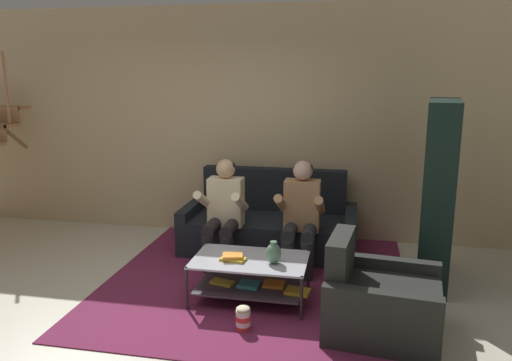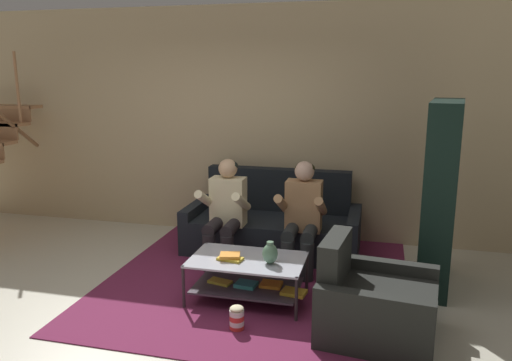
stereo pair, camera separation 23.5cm
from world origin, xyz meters
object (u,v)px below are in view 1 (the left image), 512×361
object	(u,v)px
person_seated_left	(224,209)
coffee_table	(252,274)
person_seated_right	(301,213)
vase	(273,253)
book_stack	(233,257)
bookshelf	(440,214)
popcorn_tub	(243,318)
armchair	(379,302)
couch	(270,225)

from	to	relation	value
person_seated_left	coffee_table	world-z (taller)	person_seated_left
person_seated_right	vase	world-z (taller)	person_seated_right
vase	book_stack	xyz separation A→B (m)	(-0.38, 0.00, -0.07)
coffee_table	book_stack	size ratio (longest dim) A/B	4.47
book_stack	vase	bearing A→B (deg)	-0.33
bookshelf	book_stack	bearing A→B (deg)	-155.49
person_seated_left	popcorn_tub	distance (m)	1.59
person_seated_right	armchair	xyz separation A→B (m)	(0.78, -1.21, -0.37)
person_seated_right	coffee_table	size ratio (longest dim) A/B	1.07
book_stack	popcorn_tub	size ratio (longest dim) A/B	1.16
coffee_table	popcorn_tub	distance (m)	0.58
person_seated_left	armchair	world-z (taller)	person_seated_left
vase	book_stack	distance (m)	0.38
couch	bookshelf	world-z (taller)	bookshelf
book_stack	armchair	bearing A→B (deg)	-13.17
couch	vase	distance (m)	1.49
person_seated_right	coffee_table	bearing A→B (deg)	-112.86
book_stack	armchair	world-z (taller)	armchair
couch	coffee_table	distance (m)	1.39
person_seated_left	popcorn_tub	bearing A→B (deg)	-69.19
person_seated_left	vase	world-z (taller)	person_seated_left
bookshelf	popcorn_tub	world-z (taller)	bookshelf
person_seated_left	bookshelf	bearing A→B (deg)	-0.64
couch	book_stack	distance (m)	1.45
person_seated_left	bookshelf	distance (m)	2.25
person_seated_right	vase	bearing A→B (deg)	-99.19
couch	armchair	bearing A→B (deg)	-55.55
person_seated_right	armchair	distance (m)	1.48
couch	popcorn_tub	world-z (taller)	couch
couch	armchair	xyz separation A→B (m)	(1.20, -1.75, -0.03)
person_seated_right	bookshelf	xyz separation A→B (m)	(1.40, -0.03, 0.07)
person_seated_right	book_stack	size ratio (longest dim) A/B	4.76
person_seated_left	armchair	bearing A→B (deg)	-36.57
vase	bookshelf	world-z (taller)	bookshelf
bookshelf	popcorn_tub	distance (m)	2.28
book_stack	armchair	distance (m)	1.34
vase	bookshelf	bearing A→B (deg)	29.62
book_stack	popcorn_tub	bearing A→B (deg)	-67.47
book_stack	couch	bearing A→B (deg)	86.08
vase	armchair	size ratio (longest dim) A/B	0.21
vase	popcorn_tub	size ratio (longest dim) A/B	0.97
couch	bookshelf	bearing A→B (deg)	-17.37
person_seated_left	armchair	size ratio (longest dim) A/B	1.19
armchair	bookshelf	bearing A→B (deg)	62.23
book_stack	bookshelf	bearing A→B (deg)	24.51
coffee_table	bookshelf	bearing A→B (deg)	25.02
couch	bookshelf	xyz separation A→B (m)	(1.82, -0.57, 0.41)
coffee_table	book_stack	bearing A→B (deg)	-161.11
bookshelf	person_seated_left	bearing A→B (deg)	179.36
person_seated_left	coffee_table	bearing A→B (deg)	-59.75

